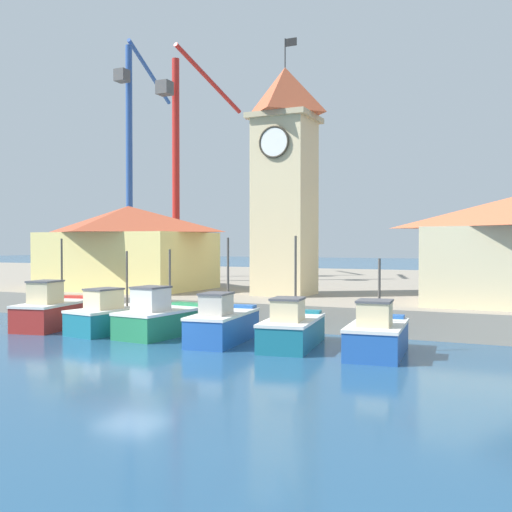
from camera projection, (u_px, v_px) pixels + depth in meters
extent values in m
plane|color=navy|center=(133.00, 357.00, 21.94)|extent=(300.00, 300.00, 0.00)
cube|color=gray|center=(347.00, 288.00, 47.52)|extent=(120.00, 40.00, 1.25)
cube|color=#AD2823|center=(55.00, 316.00, 29.42)|extent=(2.68, 4.94, 1.17)
cube|color=#AD2823|center=(78.00, 298.00, 31.42)|extent=(1.69, 0.87, 0.24)
cube|color=silver|center=(55.00, 303.00, 29.40)|extent=(2.75, 5.01, 0.12)
cube|color=beige|center=(45.00, 293.00, 28.60)|extent=(1.36, 1.58, 1.02)
cube|color=#4C4C51|center=(45.00, 281.00, 28.59)|extent=(1.46, 1.67, 0.08)
cylinder|color=#4C4742|center=(62.00, 270.00, 29.93)|extent=(0.10, 0.10, 3.11)
torus|color=black|center=(40.00, 315.00, 29.90)|extent=(0.21, 0.53, 0.52)
cube|color=#196B7F|center=(118.00, 320.00, 28.19)|extent=(2.67, 5.06, 1.04)
cube|color=#196B7F|center=(150.00, 303.00, 29.96)|extent=(1.68, 0.86, 0.24)
cube|color=silver|center=(118.00, 308.00, 28.18)|extent=(2.74, 5.13, 0.12)
cube|color=beige|center=(104.00, 299.00, 27.47)|extent=(1.36, 1.61, 0.87)
cube|color=#4C4C51|center=(104.00, 289.00, 27.46)|extent=(1.45, 1.71, 0.08)
cylinder|color=#4C4742|center=(127.00, 279.00, 28.65)|extent=(0.10, 0.10, 2.64)
torus|color=black|center=(107.00, 318.00, 28.97)|extent=(0.21, 0.53, 0.52)
cube|color=#237A4C|center=(162.00, 324.00, 26.99)|extent=(2.43, 4.64, 1.07)
cube|color=#237A4C|center=(188.00, 305.00, 28.70)|extent=(1.78, 0.75, 0.24)
cube|color=silver|center=(162.00, 311.00, 26.98)|extent=(2.50, 4.70, 0.12)
cube|color=beige|center=(151.00, 300.00, 26.29)|extent=(1.34, 1.45, 1.01)
cube|color=#4C4C51|center=(151.00, 287.00, 26.28)|extent=(1.43, 1.53, 0.08)
cylinder|color=#4C4742|center=(170.00, 279.00, 27.44)|extent=(0.10, 0.10, 2.70)
torus|color=black|center=(147.00, 321.00, 27.74)|extent=(0.17, 0.53, 0.52)
cube|color=#2356A8|center=(223.00, 329.00, 25.13)|extent=(2.19, 4.67, 1.14)
cube|color=#2356A8|center=(239.00, 307.00, 27.02)|extent=(1.50, 0.76, 0.24)
cube|color=silver|center=(223.00, 314.00, 25.12)|extent=(2.26, 4.74, 0.12)
cube|color=#B2ADA3|center=(216.00, 305.00, 24.36)|extent=(1.16, 1.46, 0.82)
cube|color=#4C4C51|center=(216.00, 294.00, 24.35)|extent=(1.25, 1.55, 0.08)
cylinder|color=#4C4742|center=(228.00, 274.00, 25.62)|extent=(0.10, 0.10, 3.15)
torus|color=black|center=(205.00, 327.00, 25.63)|extent=(0.18, 0.53, 0.52)
cube|color=#196B7F|center=(292.00, 334.00, 24.05)|extent=(2.44, 4.69, 1.03)
cube|color=#196B7F|center=(303.00, 313.00, 25.95)|extent=(1.62, 0.81, 0.24)
cube|color=silver|center=(292.00, 320.00, 24.04)|extent=(2.51, 4.76, 0.12)
cube|color=beige|center=(288.00, 310.00, 23.28)|extent=(1.27, 1.48, 0.83)
cube|color=#4C4C51|center=(288.00, 299.00, 23.27)|extent=(1.36, 1.57, 0.08)
cylinder|color=#4C4742|center=(295.00, 276.00, 24.54)|extent=(0.10, 0.10, 3.33)
torus|color=black|center=(270.00, 332.00, 24.55)|extent=(0.19, 0.53, 0.52)
cube|color=#2356A8|center=(377.00, 341.00, 22.29)|extent=(2.30, 4.29, 1.06)
cube|color=#2356A8|center=(383.00, 318.00, 23.99)|extent=(1.67, 0.75, 0.24)
cube|color=silver|center=(377.00, 325.00, 22.28)|extent=(2.36, 4.35, 0.12)
cube|color=beige|center=(375.00, 314.00, 21.59)|extent=(1.26, 1.34, 0.87)
cube|color=#4C4C51|center=(375.00, 301.00, 21.58)|extent=(1.35, 1.43, 0.08)
cylinder|color=#4C4742|center=(379.00, 290.00, 22.74)|extent=(0.10, 0.10, 2.42)
torus|color=black|center=(351.00, 338.00, 22.83)|extent=(0.17, 0.53, 0.52)
cube|color=beige|center=(285.00, 208.00, 33.70)|extent=(2.99, 2.99, 9.78)
cube|color=tan|center=(285.00, 118.00, 33.59)|extent=(3.49, 3.49, 0.30)
pyramid|color=#B25133|center=(285.00, 91.00, 33.56)|extent=(3.49, 3.49, 2.71)
cylinder|color=white|center=(274.00, 142.00, 32.21)|extent=(1.64, 0.12, 1.64)
torus|color=#332D23|center=(274.00, 142.00, 32.18)|extent=(1.76, 0.12, 1.76)
cylinder|color=#3F3F3F|center=(285.00, 53.00, 33.51)|extent=(0.08, 0.08, 1.60)
cube|color=black|center=(291.00, 42.00, 33.36)|extent=(0.70, 0.04, 0.44)
cube|color=#E5D17A|center=(128.00, 261.00, 38.09)|extent=(9.52, 6.99, 3.58)
pyramid|color=#A3472D|center=(128.00, 219.00, 38.04)|extent=(9.92, 7.39, 1.70)
cube|color=maroon|center=(176.00, 273.00, 45.78)|extent=(2.00, 2.00, 1.20)
cylinder|color=red|center=(176.00, 162.00, 45.60)|extent=(0.56, 0.56, 15.75)
cylinder|color=red|center=(210.00, 81.00, 49.24)|extent=(1.42, 8.99, 3.78)
cube|color=#4C4C4C|center=(165.00, 88.00, 44.38)|extent=(1.00, 1.00, 1.00)
cube|color=navy|center=(130.00, 270.00, 51.32)|extent=(2.00, 2.00, 1.20)
cylinder|color=#284C93|center=(129.00, 155.00, 51.11)|extent=(0.56, 0.56, 18.58)
cylinder|color=#284C93|center=(150.00, 74.00, 55.38)|extent=(2.16, 9.15, 3.59)
cube|color=#4C4C4C|center=(122.00, 76.00, 49.69)|extent=(1.00, 1.00, 1.00)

